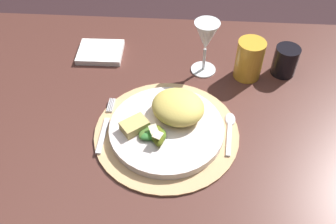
{
  "coord_description": "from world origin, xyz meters",
  "views": [
    {
      "loc": [
        0.05,
        -0.63,
        1.37
      ],
      "look_at": [
        0.02,
        -0.02,
        0.73
      ],
      "focal_mm": 39.44,
      "sensor_mm": 36.0,
      "label": 1
    }
  ],
  "objects_px": {
    "dining_table": "(163,148)",
    "dark_tumbler": "(285,61)",
    "amber_tumbler": "(249,59)",
    "dinner_plate": "(167,129)",
    "fork": "(105,127)",
    "napkin": "(101,52)",
    "spoon": "(230,127)",
    "wine_glass": "(206,38)"
  },
  "relations": [
    {
      "from": "fork",
      "to": "napkin",
      "type": "distance_m",
      "value": 0.29
    },
    {
      "from": "dinner_plate",
      "to": "fork",
      "type": "height_order",
      "value": "dinner_plate"
    },
    {
      "from": "dinner_plate",
      "to": "amber_tumbler",
      "type": "relative_size",
      "value": 2.44
    },
    {
      "from": "dinner_plate",
      "to": "wine_glass",
      "type": "height_order",
      "value": "wine_glass"
    },
    {
      "from": "amber_tumbler",
      "to": "dark_tumbler",
      "type": "xyz_separation_m",
      "value": [
        0.1,
        0.02,
        -0.01
      ]
    },
    {
      "from": "fork",
      "to": "spoon",
      "type": "relative_size",
      "value": 1.32
    },
    {
      "from": "wine_glass",
      "to": "amber_tumbler",
      "type": "relative_size",
      "value": 1.4
    },
    {
      "from": "dining_table",
      "to": "napkin",
      "type": "relative_size",
      "value": 11.75
    },
    {
      "from": "fork",
      "to": "wine_glass",
      "type": "xyz_separation_m",
      "value": [
        0.23,
        0.23,
        0.1
      ]
    },
    {
      "from": "amber_tumbler",
      "to": "dinner_plate",
      "type": "bearing_deg",
      "value": -132.57
    },
    {
      "from": "fork",
      "to": "spoon",
      "type": "distance_m",
      "value": 0.29
    },
    {
      "from": "dining_table",
      "to": "dinner_plate",
      "type": "relative_size",
      "value": 5.58
    },
    {
      "from": "napkin",
      "to": "amber_tumbler",
      "type": "bearing_deg",
      "value": -8.99
    },
    {
      "from": "dinner_plate",
      "to": "spoon",
      "type": "bearing_deg",
      "value": 9.07
    },
    {
      "from": "spoon",
      "to": "napkin",
      "type": "relative_size",
      "value": 1.04
    },
    {
      "from": "dark_tumbler",
      "to": "napkin",
      "type": "bearing_deg",
      "value": 174.72
    },
    {
      "from": "dining_table",
      "to": "fork",
      "type": "bearing_deg",
      "value": -150.79
    },
    {
      "from": "dining_table",
      "to": "amber_tumbler",
      "type": "bearing_deg",
      "value": 33.7
    },
    {
      "from": "fork",
      "to": "amber_tumbler",
      "type": "xyz_separation_m",
      "value": [
        0.35,
        0.22,
        0.05
      ]
    },
    {
      "from": "dining_table",
      "to": "spoon",
      "type": "relative_size",
      "value": 11.3
    },
    {
      "from": "fork",
      "to": "dinner_plate",
      "type": "bearing_deg",
      "value": -0.95
    },
    {
      "from": "dining_table",
      "to": "spoon",
      "type": "xyz_separation_m",
      "value": [
        0.16,
        -0.05,
        0.16
      ]
    },
    {
      "from": "spoon",
      "to": "wine_glass",
      "type": "height_order",
      "value": "wine_glass"
    },
    {
      "from": "napkin",
      "to": "wine_glass",
      "type": "xyz_separation_m",
      "value": [
        0.3,
        -0.05,
        0.1
      ]
    },
    {
      "from": "spoon",
      "to": "amber_tumbler",
      "type": "bearing_deg",
      "value": 74.42
    },
    {
      "from": "fork",
      "to": "spoon",
      "type": "bearing_deg",
      "value": 4.13
    },
    {
      "from": "dining_table",
      "to": "fork",
      "type": "xyz_separation_m",
      "value": [
        -0.13,
        -0.07,
        0.16
      ]
    },
    {
      "from": "dining_table",
      "to": "fork",
      "type": "height_order",
      "value": "fork"
    },
    {
      "from": "dining_table",
      "to": "amber_tumbler",
      "type": "relative_size",
      "value": 13.59
    },
    {
      "from": "dining_table",
      "to": "dark_tumbler",
      "type": "height_order",
      "value": "dark_tumbler"
    },
    {
      "from": "dining_table",
      "to": "dark_tumbler",
      "type": "relative_size",
      "value": 18.17
    },
    {
      "from": "wine_glass",
      "to": "amber_tumbler",
      "type": "height_order",
      "value": "wine_glass"
    },
    {
      "from": "spoon",
      "to": "dinner_plate",
      "type": "bearing_deg",
      "value": -170.93
    },
    {
      "from": "dining_table",
      "to": "wine_glass",
      "type": "distance_m",
      "value": 0.32
    },
    {
      "from": "napkin",
      "to": "wine_glass",
      "type": "relative_size",
      "value": 0.83
    },
    {
      "from": "dining_table",
      "to": "dinner_plate",
      "type": "distance_m",
      "value": 0.18
    },
    {
      "from": "dining_table",
      "to": "napkin",
      "type": "bearing_deg",
      "value": 132.7
    },
    {
      "from": "napkin",
      "to": "dark_tumbler",
      "type": "xyz_separation_m",
      "value": [
        0.51,
        -0.05,
        0.03
      ]
    },
    {
      "from": "dark_tumbler",
      "to": "wine_glass",
      "type": "bearing_deg",
      "value": -178.94
    },
    {
      "from": "wine_glass",
      "to": "amber_tumbler",
      "type": "distance_m",
      "value": 0.13
    },
    {
      "from": "dinner_plate",
      "to": "fork",
      "type": "bearing_deg",
      "value": 179.05
    },
    {
      "from": "dining_table",
      "to": "spoon",
      "type": "bearing_deg",
      "value": -17.4
    }
  ]
}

